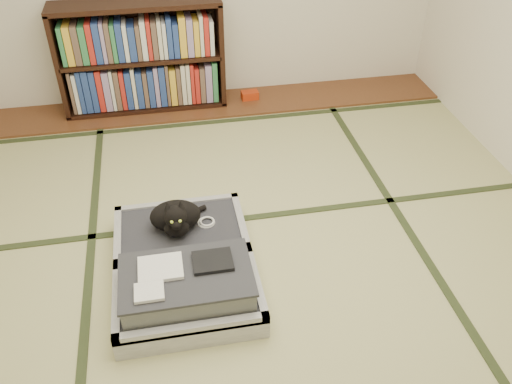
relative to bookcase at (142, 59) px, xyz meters
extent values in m
plane|color=#C6BE84|center=(0.60, -2.07, -0.45)|extent=(4.50, 4.50, 0.00)
cube|color=brown|center=(0.60, -0.07, -0.44)|extent=(4.00, 0.50, 0.02)
cube|color=#B62F0E|center=(0.91, -0.04, -0.40)|extent=(0.16, 0.10, 0.07)
cube|color=#2D381E|center=(-0.40, -2.07, -0.45)|extent=(0.05, 4.50, 0.01)
cube|color=#2D381E|center=(1.60, -2.07, -0.45)|extent=(0.05, 4.50, 0.01)
cube|color=#2D381E|center=(0.60, -1.67, -0.45)|extent=(4.00, 0.05, 0.01)
cube|color=#2D381E|center=(0.60, -0.37, -0.45)|extent=(4.00, 0.05, 0.01)
cube|color=black|center=(-0.66, 0.00, 0.02)|extent=(0.04, 0.31, 0.88)
cube|color=black|center=(0.66, 0.00, 0.02)|extent=(0.04, 0.31, 0.88)
cube|color=black|center=(0.00, 0.00, -0.42)|extent=(1.36, 0.31, 0.04)
cube|color=black|center=(0.00, 0.00, 0.46)|extent=(1.36, 0.31, 0.04)
cube|color=black|center=(0.00, 0.00, 0.02)|extent=(1.30, 0.31, 0.03)
cube|color=black|center=(0.00, 0.15, 0.02)|extent=(1.36, 0.02, 0.88)
cube|color=gray|center=(0.00, -0.02, -0.20)|extent=(1.23, 0.22, 0.37)
cube|color=gray|center=(0.00, -0.02, 0.21)|extent=(1.23, 0.22, 0.33)
cube|color=silver|center=(0.15, -2.38, -0.38)|extent=(0.78, 0.52, 0.14)
cube|color=#303038|center=(0.15, -2.38, -0.35)|extent=(0.70, 0.44, 0.10)
cube|color=silver|center=(0.15, -2.62, -0.31)|extent=(0.78, 0.04, 0.05)
cube|color=silver|center=(0.15, -2.14, -0.31)|extent=(0.78, 0.04, 0.05)
cube|color=silver|center=(-0.22, -2.38, -0.31)|extent=(0.04, 0.52, 0.05)
cube|color=silver|center=(0.52, -2.38, -0.31)|extent=(0.04, 0.52, 0.05)
cube|color=silver|center=(0.15, -1.86, -0.38)|extent=(0.78, 0.52, 0.14)
cube|color=#303038|center=(0.15, -1.86, -0.35)|extent=(0.70, 0.44, 0.10)
cube|color=silver|center=(0.15, -2.10, -0.31)|extent=(0.78, 0.04, 0.05)
cube|color=silver|center=(0.15, -1.62, -0.31)|extent=(0.78, 0.04, 0.05)
cube|color=silver|center=(-0.22, -1.86, -0.31)|extent=(0.04, 0.52, 0.05)
cube|color=silver|center=(0.52, -1.86, -0.31)|extent=(0.04, 0.52, 0.05)
cylinder|color=black|center=(0.15, -2.12, -0.31)|extent=(0.71, 0.03, 0.03)
cube|color=gray|center=(0.15, -2.38, -0.25)|extent=(0.67, 0.41, 0.14)
cube|color=#313238|center=(0.15, -2.38, -0.17)|extent=(0.69, 0.43, 0.02)
cube|color=white|center=(0.03, -2.33, -0.15)|extent=(0.23, 0.19, 0.02)
cube|color=black|center=(0.30, -2.33, -0.15)|extent=(0.21, 0.17, 0.02)
cube|color=white|center=(-0.03, -2.48, -0.15)|extent=(0.15, 0.13, 0.02)
cube|color=white|center=(-0.08, -2.63, -0.38)|extent=(0.06, 0.01, 0.04)
cube|color=white|center=(0.05, -2.63, -0.39)|extent=(0.05, 0.01, 0.04)
cube|color=orange|center=(0.42, -2.63, -0.38)|extent=(0.05, 0.01, 0.04)
cube|color=#197F33|center=(0.34, -2.63, -0.36)|extent=(0.04, 0.01, 0.03)
ellipsoid|color=black|center=(0.13, -1.85, -0.21)|extent=(0.30, 0.20, 0.19)
ellipsoid|color=black|center=(0.13, -1.94, -0.23)|extent=(0.15, 0.11, 0.11)
ellipsoid|color=black|center=(0.13, -1.97, -0.11)|extent=(0.13, 0.12, 0.12)
sphere|color=black|center=(0.13, -2.02, -0.13)|extent=(0.06, 0.06, 0.06)
cone|color=black|center=(0.10, -1.95, -0.05)|extent=(0.05, 0.06, 0.06)
cone|color=black|center=(0.17, -1.95, -0.05)|extent=(0.05, 0.06, 0.06)
sphere|color=#A5BF33|center=(0.11, -2.03, -0.11)|extent=(0.02, 0.02, 0.02)
sphere|color=#A5BF33|center=(0.16, -2.03, -0.11)|extent=(0.02, 0.02, 0.02)
cylinder|color=black|center=(0.24, -1.76, -0.28)|extent=(0.18, 0.11, 0.03)
torus|color=white|center=(0.31, -1.85, -0.29)|extent=(0.11, 0.11, 0.01)
torus|color=white|center=(0.32, -1.85, -0.28)|extent=(0.09, 0.09, 0.01)
cube|color=black|center=(0.17, -1.90, -0.44)|extent=(0.44, 0.10, 0.01)
cube|color=black|center=(0.03, -1.84, -0.44)|extent=(0.22, 0.08, 0.01)
cube|color=black|center=(0.30, -1.84, -0.44)|extent=(0.15, 0.19, 0.01)
cylinder|color=black|center=(0.17, -1.75, -0.44)|extent=(0.04, 0.08, 0.01)
camera|label=1|loc=(0.14, -4.38, 1.85)|focal=38.00mm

